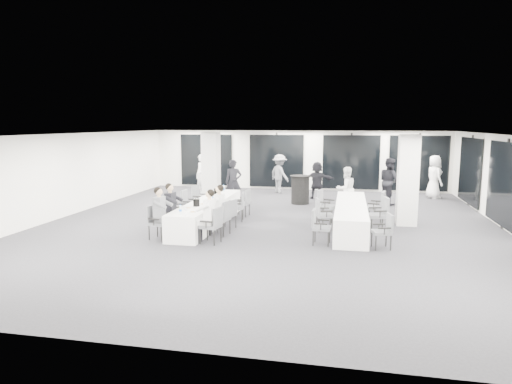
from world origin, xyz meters
The scene contains 43 objects.
room centered at (0.89, 1.11, 1.39)m, with size 14.04×16.04×2.84m.
column_left centered at (-2.80, 3.20, 1.40)m, with size 0.60×0.60×2.80m, color silver.
column_right centered at (4.20, 1.00, 1.40)m, with size 0.60×0.60×2.80m, color silver.
banquet_table_main centered at (-1.88, -0.23, 0.38)m, with size 0.90×5.00×0.75m, color white.
banquet_table_side centered at (2.50, 0.13, 0.38)m, with size 0.90×5.00×0.75m, color white.
cocktail_table centered at (0.56, 4.08, 0.56)m, with size 0.80×0.80×1.11m.
chair_main_left_near centered at (-2.71, -2.22, 0.53)m, with size 0.55×0.58×0.93m.
chair_main_left_second centered at (-2.71, -1.43, 0.53)m, with size 0.54×0.58×0.93m.
chair_main_left_mid centered at (-2.71, -0.66, 0.57)m, with size 0.60×0.63×1.00m.
chair_main_left_fourth centered at (-2.72, 0.34, 0.56)m, with size 0.50×0.56×0.98m.
chair_main_left_far centered at (-2.71, 1.43, 0.56)m, with size 0.58×0.62×0.99m.
chair_main_right_near centered at (-1.05, -2.37, 0.55)m, with size 0.56×0.60×0.97m.
chair_main_right_second centered at (-1.05, -1.46, 0.56)m, with size 0.58×0.62×0.98m.
chair_main_right_mid centered at (-1.05, -0.66, 0.51)m, with size 0.53×0.56×0.89m.
chair_main_right_fourth centered at (-1.05, 0.49, 0.53)m, with size 0.54×0.57×0.93m.
chair_main_right_far centered at (-1.05, 1.28, 0.52)m, with size 0.52×0.56×0.91m.
chair_side_left_near centered at (1.67, -1.90, 0.52)m, with size 0.49×0.54×0.92m.
chair_side_left_mid centered at (1.67, -0.33, 0.55)m, with size 0.58×0.61×0.96m.
chair_side_left_far centered at (1.67, 1.02, 0.58)m, with size 0.60×0.64×1.01m.
chair_side_right_near centered at (3.33, -1.99, 0.51)m, with size 0.54×0.56×0.89m.
chair_side_right_mid centered at (3.34, -0.20, 0.59)m, with size 0.61×0.65×1.03m.
chair_side_right_far centered at (3.34, 0.98, 0.59)m, with size 0.62×0.65×1.03m.
seated_guest_a centered at (-2.55, -2.23, 0.81)m, with size 0.50×0.38×1.44m.
seated_guest_b centered at (-2.55, -1.44, 0.81)m, with size 0.50×0.38×1.44m.
seated_guest_c centered at (-1.21, -2.36, 0.81)m, with size 0.50×0.38×1.44m.
seated_guest_d centered at (-1.21, -1.44, 0.81)m, with size 0.50×0.38×1.44m.
standing_guest_a centered at (-1.98, 3.46, 0.99)m, with size 0.72×0.58×1.98m, color black.
standing_guest_b centered at (2.33, 2.98, 0.90)m, with size 0.87×0.53×1.81m, color white.
standing_guest_c centered at (-0.65, 6.70, 0.99)m, with size 1.28×0.65×1.98m, color slate.
standing_guest_d centered at (4.55, 4.98, 1.04)m, with size 1.22×0.69×2.08m, color slate.
standing_guest_e centered at (5.95, 6.53, 1.03)m, with size 0.99×0.60×2.05m, color white.
standing_guest_f centered at (1.12, 5.45, 0.89)m, with size 1.63×0.63×1.78m, color black.
standing_guest_g centered at (-3.75, 4.89, 1.05)m, with size 0.76×0.62×2.09m, color white.
standing_guest_h centered at (3.97, 4.59, 1.04)m, with size 1.00×0.61×2.07m, color black.
ice_bucket_near centered at (-1.92, -1.17, 0.86)m, with size 0.19×0.19×0.22m, color black.
ice_bucket_far centered at (-1.86, 0.80, 0.88)m, with size 0.22×0.22×0.25m, color black.
water_bottle_a centered at (-1.98, -2.29, 0.86)m, with size 0.07×0.07×0.22m, color silver.
water_bottle_b centered at (-1.75, -0.03, 0.86)m, with size 0.07×0.07×0.21m, color silver.
water_bottle_c centered at (-1.90, 1.73, 0.86)m, with size 0.07×0.07×0.23m, color silver.
plate_a centered at (-2.03, -1.53, 0.76)m, with size 0.19×0.19×0.03m.
plate_b centered at (-1.72, -2.08, 0.76)m, with size 0.20×0.20×0.03m.
plate_c centered at (-1.84, -0.85, 0.76)m, with size 0.19×0.19×0.03m.
wine_glass centered at (-1.76, -2.49, 0.90)m, with size 0.08×0.08×0.20m.
Camera 1 is at (2.38, -13.62, 3.14)m, focal length 32.00 mm.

